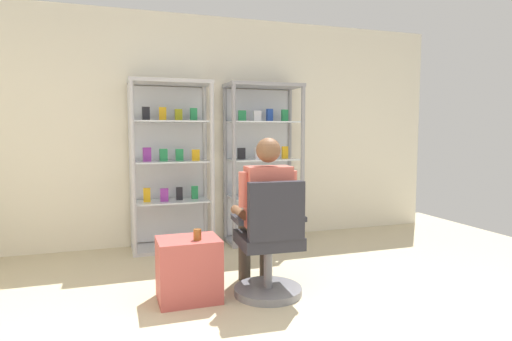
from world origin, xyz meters
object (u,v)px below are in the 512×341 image
(display_cabinet_right, at_px, (262,162))
(display_cabinet_left, at_px, (171,164))
(storage_crate, at_px, (189,269))
(office_chair, at_px, (270,249))
(tea_glass, at_px, (197,235))
(seated_shopkeeper, at_px, (264,207))

(display_cabinet_right, bearing_deg, display_cabinet_left, 179.95)
(storage_crate, bearing_deg, display_cabinet_right, 53.71)
(display_cabinet_left, bearing_deg, storage_crate, -92.88)
(display_cabinet_left, relative_size, storage_crate, 3.81)
(office_chair, distance_m, tea_glass, 0.60)
(seated_shopkeeper, relative_size, tea_glass, 15.03)
(tea_glass, bearing_deg, display_cabinet_left, 89.28)
(tea_glass, bearing_deg, office_chair, -7.64)
(display_cabinet_left, xyz_separation_m, seated_shopkeeper, (0.56, -1.59, -0.25))
(display_cabinet_left, relative_size, office_chair, 1.98)
(display_cabinet_right, xyz_separation_m, office_chair, (-0.55, -1.76, -0.57))
(seated_shopkeeper, bearing_deg, display_cabinet_left, 109.44)
(storage_crate, xyz_separation_m, tea_glass, (0.06, -0.07, 0.29))
(display_cabinet_left, xyz_separation_m, storage_crate, (-0.08, -1.61, -0.71))
(display_cabinet_right, bearing_deg, seated_shopkeeper, -108.65)
(display_cabinet_left, xyz_separation_m, display_cabinet_right, (1.10, -0.00, 0.00))
(display_cabinet_right, relative_size, tea_glass, 22.13)
(display_cabinet_right, relative_size, seated_shopkeeper, 1.47)
(display_cabinet_right, distance_m, office_chair, 1.93)
(tea_glass, bearing_deg, display_cabinet_right, 56.26)
(office_chair, height_order, storage_crate, office_chair)
(display_cabinet_left, distance_m, display_cabinet_right, 1.10)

